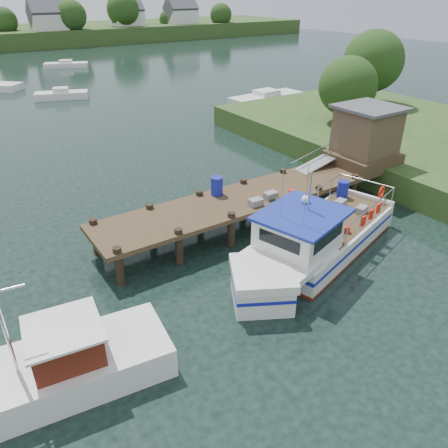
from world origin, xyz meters
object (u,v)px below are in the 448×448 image
work_boat (38,374)px  moored_b (62,95)px  dock (331,157)px  moored_far (66,65)px  moored_c (266,98)px  lobster_boat (313,242)px

work_boat → moored_b: 37.53m
dock → moored_far: size_ratio=2.72×
work_boat → moored_c: size_ratio=1.01×
moored_c → moored_far: bearing=113.5°
moored_b → dock: bearing=-95.7°
moored_b → lobster_boat: bearing=-104.7°
lobster_boat → moored_far: bearing=67.4°
moored_c → dock: bearing=-113.8°
dock → moored_far: 50.76m
moored_far → moored_b: 20.42m
work_boat → moored_far: (16.57, 55.52, -0.28)m
work_boat → dock: bearing=24.0°
lobster_boat → work_boat: size_ratio=1.27×
dock → lobster_boat: (-4.94, -4.04, -1.37)m
dock → lobster_boat: lobster_boat is taller
lobster_boat → dock: bearing=22.7°
moored_b → moored_far: bearing=57.8°
lobster_boat → moored_c: lobster_boat is taller
lobster_boat → moored_b: bearing=73.8°
dock → moored_c: (10.81, 18.71, -1.80)m
dock → work_boat: 16.53m
moored_far → work_boat: bearing=-98.4°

